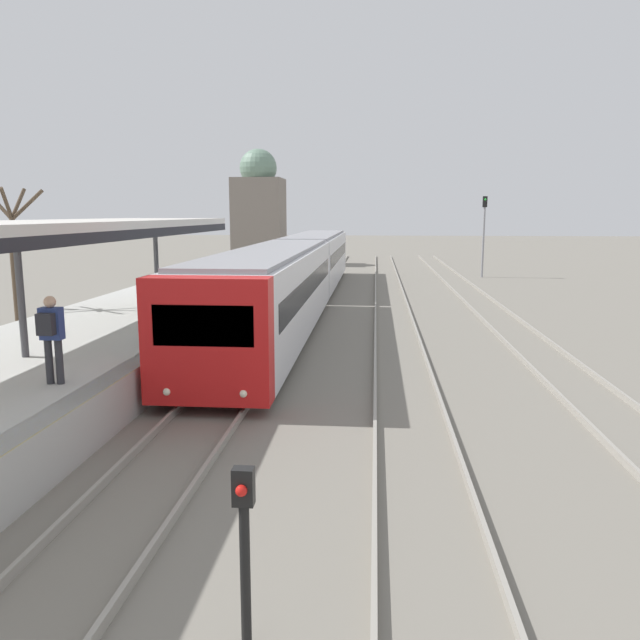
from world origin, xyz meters
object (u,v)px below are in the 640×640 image
(train_near, at_px, (299,269))
(signal_post_near, at_px, (244,539))
(signal_mast_far, at_px, (484,227))
(person_on_platform, at_px, (51,333))

(train_near, relative_size, signal_post_near, 17.27)
(signal_post_near, xyz_separation_m, signal_mast_far, (8.23, 36.60, 2.15))
(person_on_platform, relative_size, signal_mast_far, 0.32)
(signal_mast_far, bearing_deg, signal_post_near, -102.67)
(person_on_platform, bearing_deg, signal_post_near, -49.03)
(person_on_platform, height_order, signal_post_near, person_on_platform)
(train_near, bearing_deg, signal_mast_far, 53.17)
(signal_post_near, relative_size, signal_mast_far, 0.35)
(person_on_platform, xyz_separation_m, signal_post_near, (4.77, -5.49, -0.85))
(person_on_platform, height_order, signal_mast_far, signal_mast_far)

